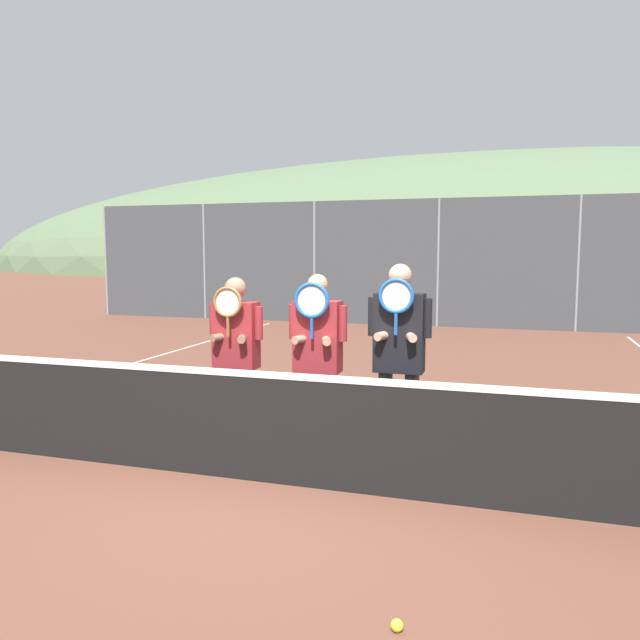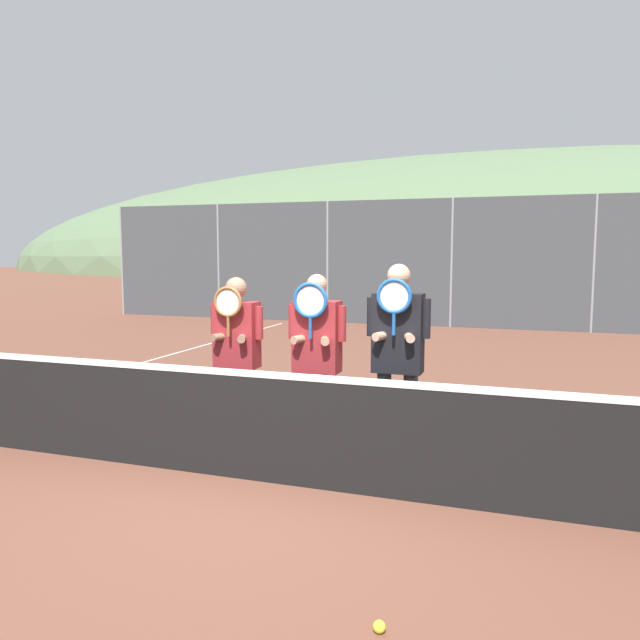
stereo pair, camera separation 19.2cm
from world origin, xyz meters
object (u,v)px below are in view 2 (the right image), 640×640
at_px(car_far_left, 291,283).
at_px(car_center, 611,289).
at_px(car_left_of_center, 436,285).
at_px(tennis_ball_on_court, 379,627).
at_px(player_leftmost, 237,348).
at_px(player_center_right, 398,350).
at_px(player_center_left, 317,352).

bearing_deg(car_far_left, car_center, -1.06).
distance_m(car_left_of_center, tennis_ball_on_court, 17.21).
bearing_deg(car_far_left, player_leftmost, -70.09).
distance_m(player_center_right, car_center, 14.39).
relative_size(car_far_left, car_left_of_center, 0.98).
height_order(car_far_left, car_left_of_center, car_far_left).
bearing_deg(player_center_right, tennis_ball_on_court, -79.62).
bearing_deg(tennis_ball_on_court, car_far_left, 113.40).
relative_size(player_leftmost, player_center_left, 0.98).
height_order(player_leftmost, car_far_left, car_far_left).
bearing_deg(car_left_of_center, player_leftmost, -88.92).
xyz_separation_m(player_center_right, tennis_ball_on_court, (0.45, -2.45, -1.07)).
xyz_separation_m(car_center, tennis_ball_on_court, (-2.70, -16.49, -0.88)).
distance_m(player_center_left, car_center, 14.57).
xyz_separation_m(player_leftmost, tennis_ball_on_court, (2.09, -2.52, -0.99)).
xyz_separation_m(player_center_left, car_left_of_center, (-1.14, 14.57, -0.14)).
distance_m(player_center_right, car_far_left, 15.75).
bearing_deg(player_leftmost, player_center_right, -2.31).
bearing_deg(car_far_left, car_left_of_center, 4.13).
bearing_deg(car_far_left, player_center_left, -67.14).
bearing_deg(player_center_right, car_far_left, 115.45).
height_order(player_leftmost, car_center, car_center).
distance_m(player_leftmost, car_left_of_center, 14.51).
xyz_separation_m(player_leftmost, player_center_left, (0.87, -0.06, 0.01)).
relative_size(player_center_left, car_far_left, 0.42).
height_order(player_leftmost, player_center_left, player_center_left).
bearing_deg(player_center_right, car_center, 77.37).
bearing_deg(car_left_of_center, car_far_left, -175.87).
bearing_deg(car_center, tennis_ball_on_court, -99.29).
height_order(player_center_left, car_left_of_center, player_center_left).
relative_size(player_center_right, car_far_left, 0.44).
distance_m(player_center_left, player_center_right, 0.78).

